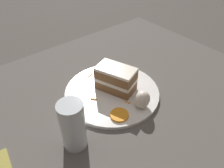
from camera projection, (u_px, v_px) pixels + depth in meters
The scene contains 8 objects.
ground_plane at pixel (102, 108), 0.70m from camera, with size 6.00×6.00×0.00m, color #4C4742.
dining_table at pixel (102, 106), 0.69m from camera, with size 1.15×0.82×0.03m, color #56514C.
plate at pixel (112, 92), 0.71m from camera, with size 0.31×0.31×0.01m, color white.
cake_slice at pixel (116, 79), 0.69m from camera, with size 0.11×0.14×0.08m.
cream_dollop at pixel (142, 99), 0.64m from camera, with size 0.05×0.04×0.06m, color silver.
orange_garnish at pixel (118, 115), 0.62m from camera, with size 0.05×0.05×0.01m, color orange.
carrot_shreds_scatter at pixel (110, 84), 0.73m from camera, with size 0.18×0.20×0.00m.
drinking_glass at pixel (73, 128), 0.53m from camera, with size 0.06×0.06×0.14m.
Camera 1 is at (0.29, 0.40, 0.50)m, focal length 35.00 mm.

